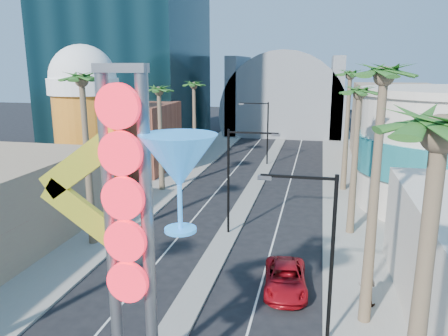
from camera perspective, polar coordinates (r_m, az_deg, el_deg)
sidewalk_west at (r=49.66m, az=-6.61°, el=-1.25°), size 5.00×100.00×0.15m
sidewalk_east at (r=47.16m, az=15.81°, el=-2.46°), size 5.00×100.00×0.15m
median at (r=50.36m, az=4.79°, el=-1.00°), size 1.60×84.00×0.15m
brick_filler_west at (r=53.98m, az=-12.24°, el=3.97°), size 10.00×10.00×8.00m
filler_east at (r=59.64m, az=21.73°, el=5.17°), size 10.00×20.00×10.00m
beer_mug at (r=46.90m, az=-17.66°, el=7.02°), size 7.00×7.00×14.50m
canopy at (r=83.04m, az=8.06°, el=7.54°), size 22.00×16.00×22.00m
neon_sign at (r=15.36m, az=-9.64°, el=-6.61°), size 6.53×2.60×12.55m
streetlight_0 at (r=31.86m, az=1.54°, el=-0.51°), size 3.79×0.25×8.00m
streetlight_1 at (r=55.35m, az=5.17°, el=5.36°), size 3.79×0.25×8.00m
streetlight_2 at (r=19.92m, az=12.65°, el=-9.64°), size 3.45×0.25×8.00m
palm_1 at (r=30.59m, az=-18.01°, el=9.56°), size 2.40×2.40×12.70m
palm_2 at (r=43.32m, az=-8.48°, el=9.20°), size 2.40×2.40×11.20m
palm_3 at (r=54.68m, az=-3.96°, el=10.14°), size 2.40×2.40×11.20m
palm_4 at (r=10.92m, az=26.06°, el=0.77°), size 2.40×2.40×12.20m
palm_5 at (r=20.59m, az=20.00°, el=9.12°), size 2.40×2.40×13.20m
palm_6 at (r=32.59m, az=17.21°, el=8.23°), size 2.40×2.40×11.70m
palm_7 at (r=44.49m, az=16.11°, el=10.67°), size 2.40×2.40×12.70m
red_pickup at (r=25.71m, az=8.02°, el=-14.11°), size 2.80×5.26×1.41m
pedestrian_b at (r=24.93m, az=18.20°, el=-14.54°), size 1.13×0.99×1.95m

